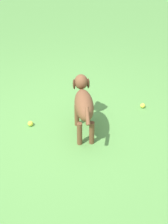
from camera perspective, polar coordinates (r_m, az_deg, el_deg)
ground at (r=3.56m, az=-4.50°, el=-3.69°), size 14.00×14.00×0.00m
dog at (r=3.32m, az=-0.10°, el=1.79°), size 0.79×0.54×0.61m
tennis_ball_0 at (r=3.67m, az=-10.42°, el=-2.24°), size 0.07×0.07×0.07m
tennis_ball_1 at (r=4.01m, az=11.39°, el=1.23°), size 0.07×0.07×0.07m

